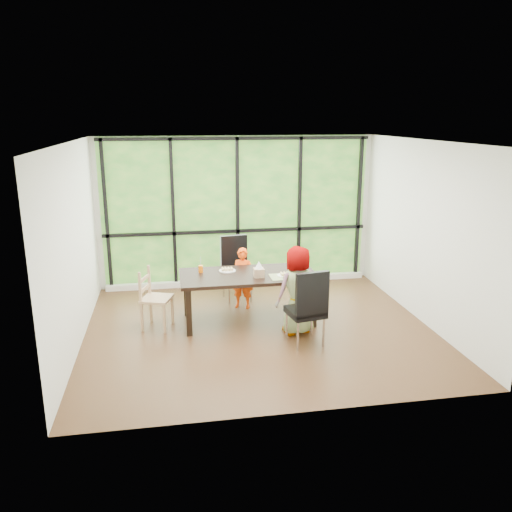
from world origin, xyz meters
name	(u,v)px	position (x,y,z in m)	size (l,w,h in m)	color
ground	(259,329)	(0.00, 0.00, 0.00)	(5.00, 5.00, 0.00)	black
back_wall	(237,211)	(0.00, 2.25, 1.35)	(5.00, 5.00, 0.00)	silver
foliage_backdrop	(237,212)	(0.00, 2.23, 1.35)	(4.80, 0.02, 2.65)	#224D1D
window_mullions	(238,212)	(0.00, 2.19, 1.35)	(4.80, 0.06, 2.65)	black
window_sill	(239,281)	(0.00, 2.15, 0.05)	(4.80, 0.12, 0.10)	silver
dining_table	(248,298)	(-0.10, 0.34, 0.38)	(2.03, 0.98, 0.75)	black
chair_window_leather	(237,269)	(-0.14, 1.31, 0.54)	(0.46, 0.46, 1.08)	black
chair_interior_leather	(305,306)	(0.53, -0.59, 0.54)	(0.46, 0.46, 1.08)	black
chair_end_beech	(157,299)	(-1.46, 0.32, 0.45)	(0.42, 0.40, 0.90)	#A87E5D
child_toddler	(243,278)	(-0.10, 0.93, 0.50)	(0.36, 0.24, 1.00)	#F54609
child_older	(296,290)	(0.50, -0.21, 0.64)	(0.63, 0.41, 1.28)	gray
placemat	(286,277)	(0.41, 0.11, 0.75)	(0.45, 0.33, 0.01)	tan
plate_far	(227,271)	(-0.39, 0.53, 0.76)	(0.25, 0.25, 0.02)	white
plate_near	(285,275)	(0.42, 0.15, 0.76)	(0.23, 0.23, 0.01)	white
orange_cup	(201,269)	(-0.80, 0.54, 0.80)	(0.07, 0.07, 0.11)	orange
green_cup	(305,273)	(0.69, 0.04, 0.81)	(0.07, 0.07, 0.12)	#4DB623
tissue_box	(259,273)	(0.03, 0.17, 0.81)	(0.15, 0.15, 0.13)	tan
crepe_rolls_far	(227,269)	(-0.39, 0.53, 0.78)	(0.20, 0.12, 0.04)	tan
crepe_rolls_near	(285,274)	(0.42, 0.15, 0.78)	(0.15, 0.12, 0.04)	tan
straw_white	(200,263)	(-0.80, 0.54, 0.90)	(0.01, 0.01, 0.20)	white
straw_pink	(305,267)	(0.69, 0.04, 0.91)	(0.01, 0.01, 0.20)	pink
tissue	(259,265)	(0.03, 0.17, 0.93)	(0.12, 0.12, 0.11)	white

